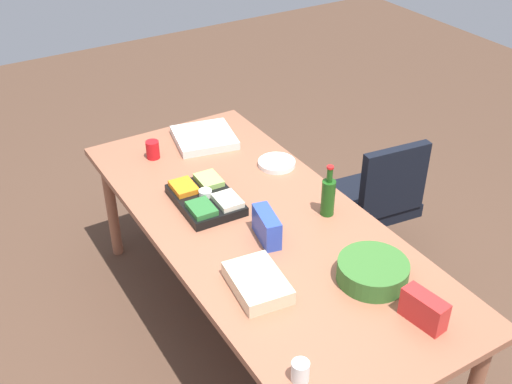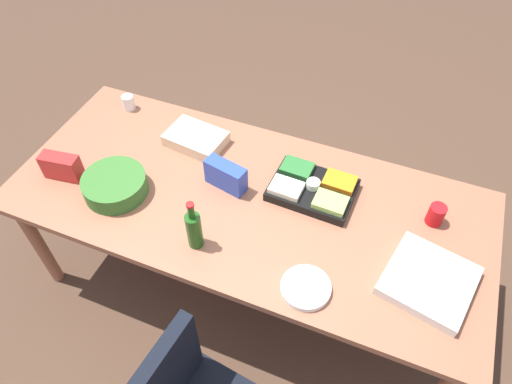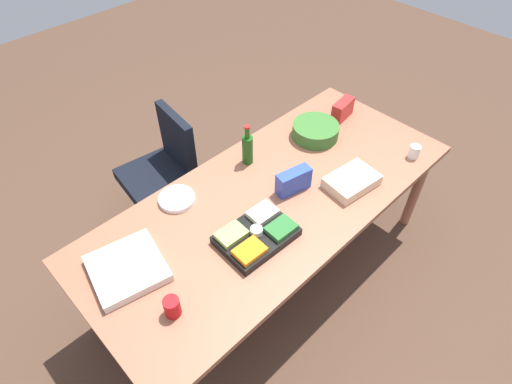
# 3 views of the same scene
# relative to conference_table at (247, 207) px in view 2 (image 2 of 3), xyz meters

# --- Properties ---
(ground_plane) EXTENTS (10.00, 10.00, 0.00)m
(ground_plane) POSITION_rel_conference_table_xyz_m (0.00, 0.00, -0.72)
(ground_plane) COLOR #4F3628
(conference_table) EXTENTS (2.44, 1.06, 0.79)m
(conference_table) POSITION_rel_conference_table_xyz_m (0.00, 0.00, 0.00)
(conference_table) COLOR #985B41
(conference_table) RESTS_ON ground
(red_solo_cup) EXTENTS (0.10, 0.10, 0.11)m
(red_solo_cup) POSITION_rel_conference_table_xyz_m (-0.90, -0.21, 0.12)
(red_solo_cup) COLOR red
(red_solo_cup) RESTS_ON conference_table
(wine_bottle) EXTENTS (0.08, 0.08, 0.29)m
(wine_bottle) POSITION_rel_conference_table_xyz_m (0.11, 0.34, 0.18)
(wine_bottle) COLOR #1A4D15
(wine_bottle) RESTS_ON conference_table
(pizza_box) EXTENTS (0.43, 0.43, 0.05)m
(pizza_box) POSITION_rel_conference_table_xyz_m (-0.93, 0.15, 0.09)
(pizza_box) COLOR silver
(pizza_box) RESTS_ON conference_table
(paper_plate_stack) EXTENTS (0.22, 0.22, 0.03)m
(paper_plate_stack) POSITION_rel_conference_table_xyz_m (-0.44, 0.38, 0.08)
(paper_plate_stack) COLOR white
(paper_plate_stack) RESTS_ON conference_table
(sheet_cake) EXTENTS (0.34, 0.26, 0.07)m
(sheet_cake) POSITION_rel_conference_table_xyz_m (0.42, -0.27, 0.10)
(sheet_cake) COLOR beige
(sheet_cake) RESTS_ON conference_table
(chip_bag_blue) EXTENTS (0.23, 0.12, 0.15)m
(chip_bag_blue) POSITION_rel_conference_table_xyz_m (0.13, -0.05, 0.14)
(chip_bag_blue) COLOR #2B46B5
(chip_bag_blue) RESTS_ON conference_table
(chip_bag_red) EXTENTS (0.21, 0.11, 0.14)m
(chip_bag_red) POSITION_rel_conference_table_xyz_m (0.96, 0.21, 0.14)
(chip_bag_red) COLOR red
(chip_bag_red) RESTS_ON conference_table
(veggie_tray) EXTENTS (0.43, 0.32, 0.09)m
(veggie_tray) POSITION_rel_conference_table_xyz_m (-0.30, -0.16, 0.11)
(veggie_tray) COLOR black
(veggie_tray) RESTS_ON conference_table
(paper_cup) EXTENTS (0.07, 0.07, 0.09)m
(paper_cup) POSITION_rel_conference_table_xyz_m (0.94, -0.40, 0.11)
(paper_cup) COLOR white
(paper_cup) RESTS_ON conference_table
(salad_bowl) EXTENTS (0.32, 0.32, 0.10)m
(salad_bowl) POSITION_rel_conference_table_xyz_m (0.64, 0.20, 0.12)
(salad_bowl) COLOR #346929
(salad_bowl) RESTS_ON conference_table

